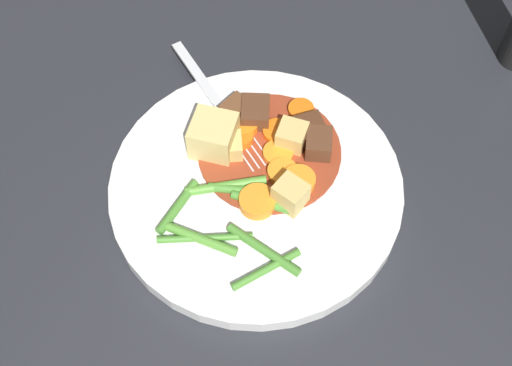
{
  "coord_description": "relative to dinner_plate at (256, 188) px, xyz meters",
  "views": [
    {
      "loc": [
        -0.3,
        -0.11,
        0.54
      ],
      "look_at": [
        0.0,
        0.0,
        0.02
      ],
      "focal_mm": 47.51,
      "sensor_mm": 36.0,
      "label": 1
    }
  ],
  "objects": [
    {
      "name": "potato_chunk_0",
      "position": [
        0.05,
        -0.02,
        0.02
      ],
      "size": [
        0.03,
        0.03,
        0.02
      ],
      "primitive_type": "cube",
      "rotation": [
        0.0,
        0.0,
        1.6
      ],
      "color": "#DBBC6B",
      "rests_on": "dinner_plate"
    },
    {
      "name": "green_bean_0",
      "position": [
        -0.07,
        0.02,
        0.01
      ],
      "size": [
        0.01,
        0.07,
        0.01
      ],
      "primitive_type": "cylinder",
      "rotation": [
        0.0,
        1.57,
        4.67
      ],
      "color": "#599E38",
      "rests_on": "dinner_plate"
    },
    {
      "name": "green_bean_6",
      "position": [
        -0.02,
        -0.01,
        0.01
      ],
      "size": [
        0.01,
        0.06,
        0.01
      ],
      "primitive_type": "cylinder",
      "rotation": [
        0.0,
        1.57,
        4.76
      ],
      "color": "#4C8E33",
      "rests_on": "dinner_plate"
    },
    {
      "name": "carrot_slice_0",
      "position": [
        0.04,
        0.03,
        0.01
      ],
      "size": [
        0.03,
        0.03,
        0.01
      ],
      "primitive_type": "cylinder",
      "rotation": [
        0.0,
        0.0,
        1.02
      ],
      "color": "orange",
      "rests_on": "dinner_plate"
    },
    {
      "name": "dinner_plate",
      "position": [
        0.0,
        0.0,
        0.0
      ],
      "size": [
        0.27,
        0.27,
        0.02
      ],
      "primitive_type": "cylinder",
      "color": "white",
      "rests_on": "ground_plane"
    },
    {
      "name": "green_bean_7",
      "position": [
        -0.08,
        -0.04,
        0.01
      ],
      "size": [
        0.05,
        0.05,
        0.01
      ],
      "primitive_type": "cylinder",
      "rotation": [
        0.0,
        1.57,
        5.6
      ],
      "color": "#4C8E33",
      "rests_on": "dinner_plate"
    },
    {
      "name": "green_bean_2",
      "position": [
        -0.01,
        0.02,
        0.01
      ],
      "size": [
        0.04,
        0.07,
        0.01
      ],
      "primitive_type": "cylinder",
      "rotation": [
        0.0,
        1.57,
        5.25
      ],
      "color": "#599E38",
      "rests_on": "dinner_plate"
    },
    {
      "name": "ground_plane",
      "position": [
        0.0,
        0.0,
        -0.01
      ],
      "size": [
        3.0,
        3.0,
        0.0
      ],
      "primitive_type": "plane",
      "color": "#26282D"
    },
    {
      "name": "carrot_slice_2",
      "position": [
        -0.02,
        -0.01,
        0.01
      ],
      "size": [
        0.04,
        0.04,
        0.01
      ],
      "primitive_type": "cylinder",
      "rotation": [
        0.0,
        0.0,
        0.46
      ],
      "color": "orange",
      "rests_on": "dinner_plate"
    },
    {
      "name": "carrot_slice_6",
      "position": [
        0.09,
        -0.01,
        0.01
      ],
      "size": [
        0.03,
        0.03,
        0.01
      ],
      "primitive_type": "cylinder",
      "rotation": [
        0.0,
        0.0,
        2.31
      ],
      "color": "orange",
      "rests_on": "dinner_plate"
    },
    {
      "name": "meat_chunk_2",
      "position": [
        0.06,
        0.04,
        0.02
      ],
      "size": [
        0.03,
        0.03,
        0.02
      ],
      "primitive_type": "cube",
      "rotation": [
        0.0,
        0.0,
        1.18
      ],
      "color": "brown",
      "rests_on": "dinner_plate"
    },
    {
      "name": "potato_chunk_1",
      "position": [
        -0.01,
        -0.04,
        0.02
      ],
      "size": [
        0.03,
        0.03,
        0.03
      ],
      "primitive_type": "cube",
      "rotation": [
        0.0,
        0.0,
        5.97
      ],
      "color": "#DBBC6B",
      "rests_on": "dinner_plate"
    },
    {
      "name": "stew_sauce",
      "position": [
        0.04,
        0.0,
        0.01
      ],
      "size": [
        0.13,
        0.13,
        0.0
      ],
      "primitive_type": "cylinder",
      "color": "#93381E",
      "rests_on": "dinner_plate"
    },
    {
      "name": "green_bean_3",
      "position": [
        -0.07,
        0.02,
        0.01
      ],
      "size": [
        0.04,
        0.08,
        0.01
      ],
      "primitive_type": "cylinder",
      "rotation": [
        0.0,
        1.57,
        5.11
      ],
      "color": "#4C8E33",
      "rests_on": "dinner_plate"
    },
    {
      "name": "potato_chunk_3",
      "position": [
        0.02,
        0.05,
        0.03
      ],
      "size": [
        0.04,
        0.04,
        0.04
      ],
      "primitive_type": "cube",
      "rotation": [
        0.0,
        0.0,
        0.09
      ],
      "color": "#E5CC7A",
      "rests_on": "dinner_plate"
    },
    {
      "name": "meat_chunk_1",
      "position": [
        0.06,
        -0.03,
        0.02
      ],
      "size": [
        0.04,
        0.04,
        0.02
      ],
      "primitive_type": "cube",
      "rotation": [
        0.0,
        0.0,
        0.67
      ],
      "color": "#4C2B19",
      "rests_on": "dinner_plate"
    },
    {
      "name": "meat_chunk_0",
      "position": [
        0.05,
        -0.04,
        0.02
      ],
      "size": [
        0.03,
        0.03,
        0.02
      ],
      "primitive_type": "cube",
      "rotation": [
        0.0,
        0.0,
        3.41
      ],
      "color": "#56331E",
      "rests_on": "dinner_plate"
    },
    {
      "name": "fork",
      "position": [
        0.07,
        0.06,
        0.01
      ],
      "size": [
        0.12,
        0.15,
        0.0
      ],
      "color": "silver",
      "rests_on": "dinner_plate"
    },
    {
      "name": "potato_chunk_2",
      "position": [
        0.02,
        0.03,
        0.02
      ],
      "size": [
        0.03,
        0.03,
        0.02
      ],
      "primitive_type": "cube",
      "rotation": [
        0.0,
        0.0,
        0.44
      ],
      "color": "#DBBC6B",
      "rests_on": "dinner_plate"
    },
    {
      "name": "carrot_slice_4",
      "position": [
        0.03,
        -0.01,
        0.01
      ],
      "size": [
        0.04,
        0.04,
        0.01
      ],
      "primitive_type": "cylinder",
      "rotation": [
        0.0,
        0.0,
        3.46
      ],
      "color": "orange",
      "rests_on": "dinner_plate"
    },
    {
      "name": "carrot_slice_3",
      "position": [
        0.06,
        0.0,
        0.01
      ],
      "size": [
        0.04,
        0.04,
        0.01
      ],
      "primitive_type": "cylinder",
      "rotation": [
        0.0,
        0.0,
        0.86
      ],
      "color": "orange",
      "rests_on": "dinner_plate"
    },
    {
      "name": "carrot_slice_5",
      "position": [
        0.01,
        -0.04,
        0.01
      ],
      "size": [
        0.04,
        0.04,
        0.01
      ],
      "primitive_type": "cylinder",
      "rotation": [
        0.0,
        0.0,
        2.86
      ],
      "color": "orange",
      "rests_on": "dinner_plate"
    },
    {
      "name": "green_bean_5",
      "position": [
        -0.05,
        0.06,
        0.01
      ],
      "size": [
        0.06,
        0.02,
        0.01
      ],
      "primitive_type": "cylinder",
      "rotation": [
        0.0,
        1.57,
        6.12
      ],
      "color": "#4C8E33",
      "rests_on": "dinner_plate"
    },
    {
      "name": "green_bean_1",
      "position": [
        -0.06,
        -0.03,
        0.01
      ],
      "size": [
        0.03,
        0.07,
        0.01
      ],
      "primitive_type": "cylinder",
      "rotation": [
        0.0,
        1.57,
        4.44
      ],
      "color": "#4C8E33",
      "rests_on": "dinner_plate"
    },
    {
      "name": "green_bean_4",
      "position": [
        -0.01,
        0.0,
        0.01
      ],
      "size": [
        0.03,
        0.08,
        0.01
      ],
      "primitive_type": "cylinder",
      "rotation": [
        0.0,
        1.57,
        4.95
      ],
      "color": "#4C8E33",
      "rests_on": "dinner_plate"
    },
    {
      "name": "meat_chunk_3",
      "position": [
        0.07,
        0.03,
        0.02
      ],
      "size": [
        0.04,
        0.03,
        0.02
      ],
      "primitive_type": "cube",
      "rotation": [
        0.0,
        0.0,
        1.88
      ],
      "color": "#56331E",
      "rests_on": "dinner_plate"
    },
    {
      "name": "carrot_slice_1",
      "position": [
        0.02,
        -0.02,
        0.01
      ],
      "size": [
        0.04,
        0.04,
        0.01
      ],
      "primitive_type": "cylinder",
      "rotation": [
        0.0,
        0.0,
        0.55
      ],
      "color": "orange",
      "rests_on": "dinner_plate"
    },
    {
      "name": "carrot_slice_7",
      "position": [
        0.05,
        0.03,
        0.01
      ],
      "size": [
        0.04,
        0.04,
        0.01
      ],
      "primitive_type": "cylinder",
      "rotation": [
        0.0,
        0.0,
        1.32
      ],
      "color": "orange",
      "rests_on": "dinner_plate"
    }
  ]
}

